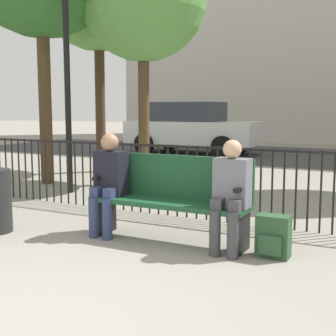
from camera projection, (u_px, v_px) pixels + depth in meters
The scene contains 9 objects.
ground_plane at pixel (33, 316), 3.22m from camera, with size 80.00×80.00×0.00m, color gray.
park_bench at pixel (171, 195), 5.02m from camera, with size 1.75×0.45×0.92m.
seated_person_0 at pixel (109, 179), 5.21m from camera, with size 0.34×0.39×1.15m.
seated_person_1 at pixel (230, 191), 4.56m from camera, with size 0.34×0.39×1.12m.
backpack at pixel (273, 237), 4.48m from camera, with size 0.31×0.23×0.41m.
fence_railing at pixel (207, 177), 5.93m from camera, with size 9.01×0.03×0.95m.
lamp_post at pixel (66, 37), 7.65m from camera, with size 0.28×0.28×3.94m.
street_surface at pixel (323, 157), 13.80m from camera, with size 24.00×6.00×0.01m.
parked_car_0 at pixel (191, 127), 14.83m from camera, with size 4.20×1.94×1.62m.
Camera 1 is at (2.24, -2.29, 1.42)m, focal length 50.00 mm.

